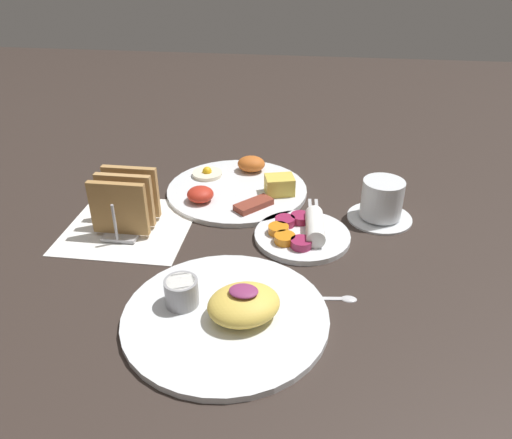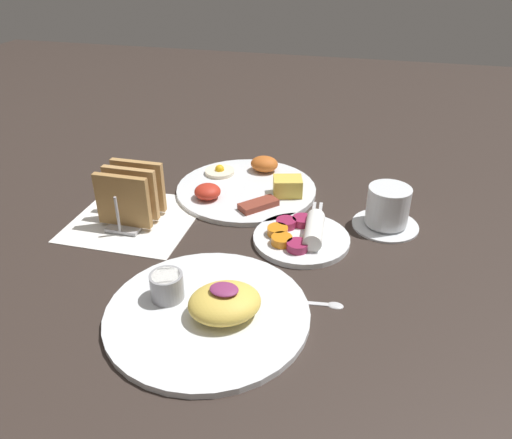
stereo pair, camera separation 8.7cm
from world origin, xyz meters
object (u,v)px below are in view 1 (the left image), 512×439
(coffee_cup, at_px, (382,202))
(plate_breakfast, at_px, (239,187))
(plate_foreground, at_px, (227,311))
(plate_condiments, at_px, (302,233))
(toast_rack, at_px, (126,202))

(coffee_cup, bearing_deg, plate_breakfast, 165.27)
(plate_foreground, bearing_deg, plate_condiments, 67.41)
(plate_breakfast, height_order, plate_condiments, plate_breakfast)
(plate_breakfast, relative_size, plate_foreground, 0.99)
(plate_breakfast, distance_m, plate_foreground, 0.39)
(plate_breakfast, xyz_separation_m, toast_rack, (-0.18, -0.16, 0.04))
(coffee_cup, bearing_deg, toast_rack, -168.68)
(plate_breakfast, relative_size, toast_rack, 2.47)
(plate_condiments, height_order, toast_rack, toast_rack)
(plate_foreground, height_order, toast_rack, toast_rack)
(plate_condiments, height_order, plate_foreground, plate_foreground)
(plate_foreground, xyz_separation_m, toast_rack, (-0.22, 0.22, 0.04))
(plate_condiments, relative_size, coffee_cup, 1.52)
(plate_condiments, xyz_separation_m, coffee_cup, (0.14, 0.09, 0.02))
(toast_rack, height_order, coffee_cup, toast_rack)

